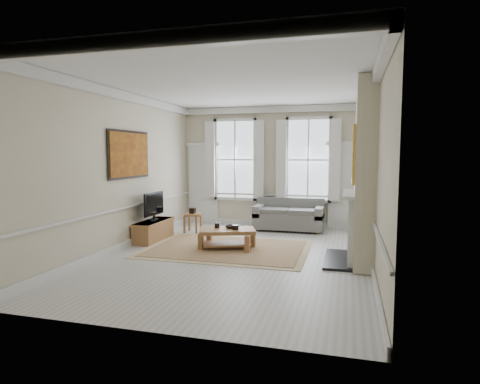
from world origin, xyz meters
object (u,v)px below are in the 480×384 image
(sofa, at_px, (289,217))
(side_table, at_px, (193,217))
(tv_stand, at_px, (154,230))
(coffee_table, at_px, (227,232))

(sofa, xyz_separation_m, side_table, (-2.41, -1.00, 0.04))
(sofa, xyz_separation_m, tv_stand, (-2.94, -2.17, -0.12))
(side_table, xyz_separation_m, coffee_table, (1.43, -1.57, -0.03))
(sofa, height_order, side_table, sofa)
(side_table, relative_size, coffee_table, 0.37)
(side_table, distance_m, tv_stand, 1.30)
(tv_stand, bearing_deg, sofa, 36.47)
(sofa, relative_size, side_table, 3.64)
(sofa, relative_size, coffee_table, 1.36)
(sofa, height_order, tv_stand, sofa)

